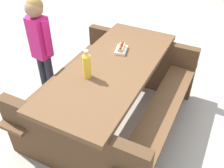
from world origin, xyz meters
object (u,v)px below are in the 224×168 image
(picnic_table, at_px, (112,90))
(hotdog_tray, at_px, (121,49))
(soda_bottle, at_px, (87,65))
(child_in_coat, at_px, (40,38))

(picnic_table, xyz_separation_m, hotdog_tray, (0.29, -0.05, 0.34))
(soda_bottle, relative_size, child_in_coat, 0.22)
(soda_bottle, distance_m, child_in_coat, 0.88)
(picnic_table, distance_m, soda_bottle, 0.52)
(soda_bottle, distance_m, hotdog_tray, 0.56)
(hotdog_tray, bearing_deg, picnic_table, 169.37)
(picnic_table, bearing_deg, hotdog_tray, -10.63)
(picnic_table, height_order, hotdog_tray, hotdog_tray)
(soda_bottle, height_order, hotdog_tray, soda_bottle)
(picnic_table, relative_size, child_in_coat, 1.71)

